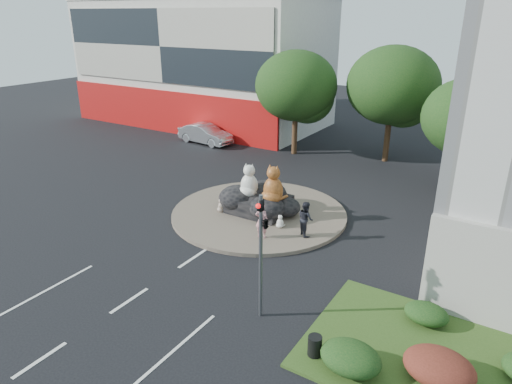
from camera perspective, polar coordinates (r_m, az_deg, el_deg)
ground at (r=19.65m, az=-15.54°, el=-12.95°), size 120.00×120.00×0.00m
roundabout_island at (r=26.33m, az=0.38°, el=-2.62°), size 10.00×10.00×0.20m
rock_plinth at (r=26.11m, az=0.39°, el=-1.52°), size 3.20×2.60×0.90m
shophouse_block at (r=49.30m, az=-6.76°, el=15.92°), size 25.20×12.30×17.40m
grass_verge at (r=17.27m, az=24.05°, el=-19.45°), size 10.00×6.00×0.12m
tree_left at (r=36.91m, az=5.17°, el=12.67°), size 6.46×6.46×8.27m
tree_mid at (r=36.20m, az=16.82°, el=12.19°), size 6.84×6.84×8.76m
tree_right at (r=31.35m, az=25.17°, el=8.02°), size 5.70×5.70×7.30m
hedge_near_green at (r=15.81m, az=11.74°, el=-19.63°), size 2.00×1.60×0.90m
hedge_red at (r=16.17m, az=21.91°, el=-19.68°), size 2.20×1.76×0.99m
hedge_back_green at (r=18.57m, az=20.53°, el=-14.04°), size 1.60×1.28×0.72m
traffic_light at (r=16.24m, az=0.89°, el=-4.96°), size 0.44×1.24×5.00m
cat_white at (r=25.74m, az=-0.85°, el=1.54°), size 1.31×1.18×1.94m
cat_tabby at (r=24.87m, az=2.18°, el=1.05°), size 1.38×1.22×2.15m
kitten_calico at (r=26.19m, az=-4.38°, el=-1.59°), size 0.66×0.65×0.83m
kitten_white at (r=24.28m, az=3.04°, el=-3.62°), size 0.47×0.42×0.73m
pedestrian_pink at (r=22.96m, az=0.72°, el=-3.59°), size 0.74×0.55×1.85m
pedestrian_dark at (r=23.34m, az=6.22°, el=-3.32°), size 1.13×1.10×1.83m
parked_car at (r=40.96m, az=-6.35°, el=7.23°), size 5.33×2.23×1.71m
litter_bin at (r=16.20m, az=7.36°, el=-18.52°), size 0.55×0.55×0.73m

